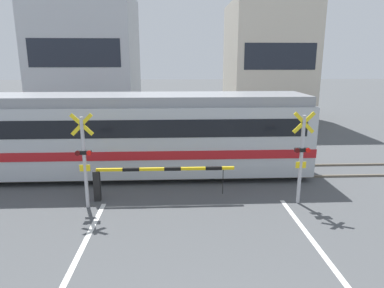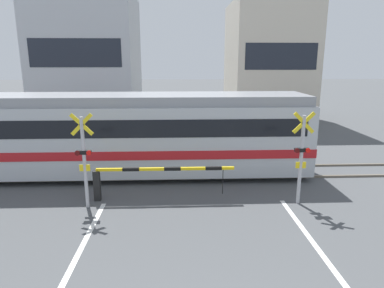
{
  "view_description": "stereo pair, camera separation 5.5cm",
  "coord_description": "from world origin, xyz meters",
  "views": [
    {
      "loc": [
        -0.55,
        -2.8,
        4.45
      ],
      "look_at": [
        0.0,
        8.8,
        1.6
      ],
      "focal_mm": 32.0,
      "sensor_mm": 36.0,
      "label": 1
    },
    {
      "loc": [
        -0.5,
        -2.8,
        4.45
      ],
      "look_at": [
        0.0,
        8.8,
        1.6
      ],
      "focal_mm": 32.0,
      "sensor_mm": 36.0,
      "label": 2
    }
  ],
  "objects": [
    {
      "name": "commuter_train",
      "position": [
        -5.29,
        10.34,
        1.71
      ],
      "size": [
        19.68,
        2.74,
        3.19
      ],
      "color": "#B7BCC1",
      "rests_on": "ground_plane"
    },
    {
      "name": "crossing_signal_left",
      "position": [
        -3.32,
        7.23,
        1.62
      ],
      "size": [
        0.68,
        0.15,
        2.95
      ],
      "color": "#B2B2B7",
      "rests_on": "ground_plane"
    },
    {
      "name": "building_left_of_street",
      "position": [
        -6.94,
        23.22,
        4.45
      ],
      "size": [
        6.93,
        6.7,
        8.91
      ],
      "color": "#B2B7BC",
      "rests_on": "ground_plane"
    },
    {
      "name": "crossing_barrier_near",
      "position": [
        -1.8,
        7.74,
        0.81
      ],
      "size": [
        4.55,
        0.2,
        1.09
      ],
      "color": "black",
      "rests_on": "ground_plane"
    },
    {
      "name": "pedestrian",
      "position": [
        0.3,
        17.06,
        0.89
      ],
      "size": [
        0.38,
        0.22,
        1.56
      ],
      "color": "#33384C",
      "rests_on": "ground_plane"
    },
    {
      "name": "building_right_of_street",
      "position": [
        6.3,
        23.22,
        4.26
      ],
      "size": [
        5.65,
        6.7,
        8.53
      ],
      "color": "beige",
      "rests_on": "ground_plane"
    },
    {
      "name": "crossing_barrier_far",
      "position": [
        1.8,
        13.44,
        0.81
      ],
      "size": [
        4.55,
        0.2,
        1.09
      ],
      "color": "black",
      "rests_on": "ground_plane"
    },
    {
      "name": "crossing_signal_right",
      "position": [
        3.32,
        7.23,
        1.62
      ],
      "size": [
        0.68,
        0.15,
        2.95
      ],
      "color": "#B2B2B7",
      "rests_on": "ground_plane"
    },
    {
      "name": "rail_track_far",
      "position": [
        0.0,
        11.06,
        0.04
      ],
      "size": [
        50.0,
        0.1,
        0.08
      ],
      "color": "#6B6051",
      "rests_on": "ground_plane"
    },
    {
      "name": "rail_track_near",
      "position": [
        0.0,
        9.62,
        0.04
      ],
      "size": [
        50.0,
        0.1,
        0.08
      ],
      "color": "#6B6051",
      "rests_on": "ground_plane"
    }
  ]
}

